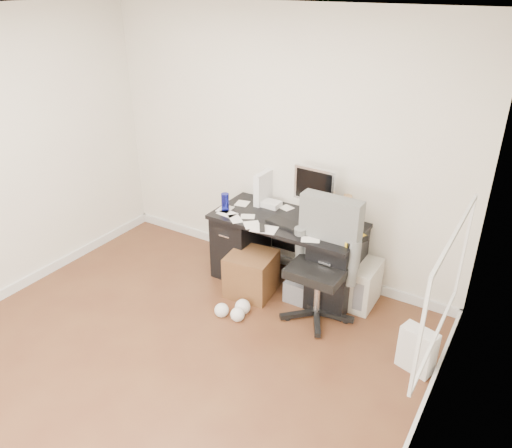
% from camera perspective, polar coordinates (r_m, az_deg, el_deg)
% --- Properties ---
extents(ground, '(4.00, 4.00, 0.00)m').
position_cam_1_polar(ground, '(4.37, -11.08, -15.78)').
color(ground, '#4E2819').
rests_on(ground, ground).
extents(room_shell, '(4.02, 4.02, 2.71)m').
position_cam_1_polar(room_shell, '(3.48, -12.74, 4.88)').
color(room_shell, white).
rests_on(room_shell, ground).
extents(desk, '(1.50, 0.70, 0.75)m').
position_cam_1_polar(desk, '(5.08, 3.52, -3.02)').
color(desk, black).
rests_on(desk, ground).
extents(loose_papers, '(1.10, 0.60, 0.00)m').
position_cam_1_polar(loose_papers, '(4.96, 1.32, 0.85)').
color(loose_papers, silver).
rests_on(loose_papers, desk).
extents(lcd_monitor, '(0.43, 0.26, 0.53)m').
position_cam_1_polar(lcd_monitor, '(4.85, 6.66, 3.52)').
color(lcd_monitor, silver).
rests_on(lcd_monitor, desk).
extents(keyboard, '(0.48, 0.23, 0.03)m').
position_cam_1_polar(keyboard, '(4.78, 3.79, -0.10)').
color(keyboard, black).
rests_on(keyboard, desk).
extents(computer_mouse, '(0.05, 0.05, 0.05)m').
position_cam_1_polar(computer_mouse, '(4.68, 7.19, -0.72)').
color(computer_mouse, silver).
rests_on(computer_mouse, desk).
extents(travel_mug, '(0.08, 0.08, 0.18)m').
position_cam_1_polar(travel_mug, '(5.08, -3.55, 2.56)').
color(travel_mug, '#151A94').
rests_on(travel_mug, desk).
extents(white_binder, '(0.14, 0.30, 0.34)m').
position_cam_1_polar(white_binder, '(5.20, 0.88, 4.19)').
color(white_binder, silver).
rests_on(white_binder, desk).
extents(magazine_file, '(0.17, 0.24, 0.25)m').
position_cam_1_polar(magazine_file, '(4.88, 10.31, 1.56)').
color(magazine_file, olive).
rests_on(magazine_file, desk).
extents(pen_cup, '(0.10, 0.10, 0.21)m').
position_cam_1_polar(pen_cup, '(4.90, 7.75, 1.63)').
color(pen_cup, '#582E19').
rests_on(pen_cup, desk).
extents(yellow_book, '(0.28, 0.31, 0.04)m').
position_cam_1_polar(yellow_book, '(4.59, 10.70, -1.58)').
color(yellow_book, gold).
rests_on(yellow_book, desk).
extents(paper_remote, '(0.28, 0.24, 0.02)m').
position_cam_1_polar(paper_remote, '(4.71, 0.92, -0.49)').
color(paper_remote, silver).
rests_on(paper_remote, desk).
extents(office_chair, '(0.66, 0.66, 1.16)m').
position_cam_1_polar(office_chair, '(4.54, 7.28, -4.46)').
color(office_chair, '#565856').
rests_on(office_chair, ground).
extents(pc_tower, '(0.20, 0.44, 0.44)m').
position_cam_1_polar(pc_tower, '(4.97, 12.45, -6.87)').
color(pc_tower, '#BAB6A7').
rests_on(pc_tower, ground).
extents(shopping_bag, '(0.33, 0.28, 0.39)m').
position_cam_1_polar(shopping_bag, '(4.35, 17.95, -13.54)').
color(shopping_bag, silver).
rests_on(shopping_bag, ground).
extents(wicker_basket, '(0.49, 0.49, 0.44)m').
position_cam_1_polar(wicker_basket, '(5.03, -0.53, -5.69)').
color(wicker_basket, '#4B2A16').
rests_on(wicker_basket, ground).
extents(desk_printer, '(0.38, 0.31, 0.22)m').
position_cam_1_polar(desk_printer, '(5.00, 5.83, -7.52)').
color(desk_printer, slate).
rests_on(desk_printer, ground).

